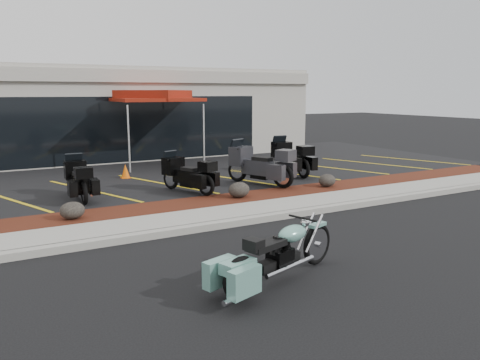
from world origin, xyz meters
TOP-DOWN VIEW (x-y plane):
  - ground at (0.00, 0.00)m, footprint 90.00×90.00m
  - curb at (0.00, 0.90)m, footprint 24.00×0.25m
  - sidewalk at (0.00, 1.60)m, footprint 24.00×1.20m
  - mulch_bed at (0.00, 2.80)m, footprint 24.00×1.20m
  - upper_lot at (0.00, 8.20)m, footprint 26.00×9.60m
  - dealership_building at (0.00, 14.47)m, footprint 18.00×8.16m
  - boulder_left at (-3.22, 2.63)m, footprint 0.55×0.46m
  - boulder_mid at (1.12, 2.77)m, footprint 0.59×0.49m
  - boulder_right at (4.15, 2.78)m, footprint 0.54×0.45m
  - hero_cruiser at (0.11, -1.94)m, footprint 2.82×1.49m
  - touring_black_front at (-2.68, 5.38)m, footprint 0.80×2.00m
  - touring_black_mid at (-0.10, 4.73)m, footprint 1.43×2.11m
  - touring_grey at (2.17, 4.82)m, footprint 1.79×2.52m
  - touring_black_rear at (4.47, 5.86)m, footprint 1.01×2.29m
  - traffic_cone at (-0.79, 7.20)m, footprint 0.30×0.30m
  - popup_canopy at (1.10, 9.68)m, footprint 3.32×3.32m

SIDE VIEW (x-z plane):
  - ground at x=0.00m, z-range 0.00..0.00m
  - curb at x=0.00m, z-range 0.00..0.15m
  - sidewalk at x=0.00m, z-range 0.00..0.15m
  - upper_lot at x=0.00m, z-range 0.00..0.15m
  - mulch_bed at x=0.00m, z-range 0.00..0.16m
  - boulder_right at x=4.15m, z-range 0.16..0.54m
  - boulder_left at x=-3.22m, z-range 0.16..0.55m
  - boulder_mid at x=1.12m, z-range 0.16..0.58m
  - traffic_cone at x=-0.79m, z-range 0.15..0.61m
  - hero_cruiser at x=0.11m, z-range 0.00..0.96m
  - touring_black_mid at x=-0.10m, z-range 0.15..1.30m
  - touring_black_front at x=-2.68m, z-range 0.15..1.31m
  - touring_black_rear at x=4.47m, z-range 0.15..1.45m
  - touring_grey at x=2.17m, z-range 0.15..1.52m
  - dealership_building at x=0.00m, z-range 0.01..4.01m
  - popup_canopy at x=1.10m, z-range 1.33..4.23m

